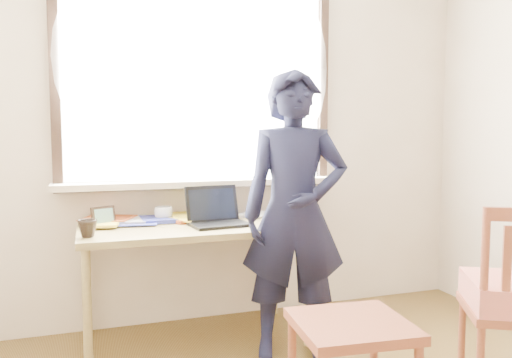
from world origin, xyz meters
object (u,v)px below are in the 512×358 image
object	(u,v)px
desk	(195,237)
mug_white	(163,214)
laptop	(216,216)
work_chair	(351,338)
person	(295,214)
mug_dark	(88,228)

from	to	relation	value
desk	mug_white	world-z (taller)	mug_white
laptop	mug_white	world-z (taller)	laptop
work_chair	person	xyz separation A→B (m)	(0.07, 0.76, 0.40)
mug_white	mug_dark	world-z (taller)	mug_dark
mug_dark	work_chair	distance (m)	1.43
work_chair	laptop	bearing A→B (deg)	105.70
work_chair	person	size ratio (longest dim) A/B	0.31
desk	mug_dark	xyz separation A→B (m)	(-0.60, -0.18, 0.12)
laptop	mug_dark	world-z (taller)	laptop
desk	mug_white	xyz separation A→B (m)	(-0.15, 0.20, 0.12)
desk	person	distance (m)	0.63
mug_dark	person	bearing A→B (deg)	-8.81
work_chair	person	world-z (taller)	person
laptop	person	size ratio (longest dim) A/B	0.23
desk	mug_dark	size ratio (longest dim) A/B	13.43
laptop	person	distance (m)	0.49
mug_white	laptop	bearing A→B (deg)	-39.63
desk	laptop	xyz separation A→B (m)	(0.12, -0.03, 0.13)
mug_white	desk	bearing A→B (deg)	-52.17
mug_white	person	world-z (taller)	person
laptop	mug_white	size ratio (longest dim) A/B	3.20
desk	person	size ratio (longest dim) A/B	0.83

